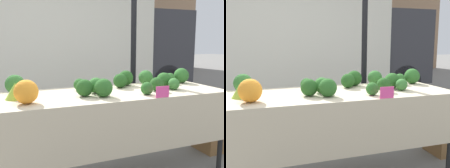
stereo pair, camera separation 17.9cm
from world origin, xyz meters
TOP-DOWN VIEW (x-y plane):
  - building_facade at (0.00, 8.84)m, footprint 16.00×0.60m
  - tent_pole at (0.57, 0.68)m, footprint 0.07×0.07m
  - parked_truck at (0.75, 3.56)m, footprint 4.61×1.88m
  - market_table at (0.00, -0.07)m, footprint 2.26×0.82m
  - orange_cauliflower at (-0.81, -0.18)m, footprint 0.19×0.19m
  - romanesco_head at (-0.88, 0.02)m, footprint 0.17×0.17m
  - broccoli_head_0 at (-0.15, -0.18)m, footprint 0.16×0.16m
  - broccoli_head_1 at (0.25, -0.24)m, footprint 0.12×0.12m
  - broccoli_head_2 at (-0.16, 0.02)m, footprint 0.15×0.15m
  - broccoli_head_3 at (0.17, 0.19)m, footprint 0.15×0.15m
  - broccoli_head_4 at (-0.27, 0.19)m, footprint 0.12×0.12m
  - broccoli_head_5 at (-0.30, -0.09)m, footprint 0.15×0.15m
  - broccoli_head_6 at (0.43, -0.12)m, footprint 0.14×0.14m
  - broccoli_head_7 at (0.81, 0.22)m, footprint 0.13×0.13m
  - broccoli_head_8 at (0.29, 0.31)m, footprint 0.17×0.17m
  - broccoli_head_9 at (0.63, -0.12)m, footprint 0.12×0.12m
  - broccoli_head_10 at (-0.87, 0.27)m, footprint 0.18×0.18m
  - broccoli_head_11 at (0.60, 0.02)m, footprint 0.16×0.16m
  - broccoli_head_12 at (0.53, 0.28)m, footprint 0.16×0.16m
  - broccoli_head_13 at (0.98, 0.23)m, footprint 0.18×0.18m
  - price_sign at (0.31, -0.40)m, footprint 0.13×0.01m
  - produce_crate at (1.43, 0.08)m, footprint 0.48×0.34m

SIDE VIEW (x-z plane):
  - produce_crate at x=1.43m, z-range 0.00..0.35m
  - market_table at x=0.00m, z-range 0.32..1.16m
  - price_sign at x=0.31m, z-range 0.84..0.94m
  - broccoli_head_1 at x=0.25m, z-range 0.84..0.96m
  - broccoli_head_9 at x=0.63m, z-range 0.84..0.96m
  - broccoli_head_4 at x=-0.27m, z-range 0.84..0.96m
  - broccoli_head_7 at x=0.81m, z-range 0.84..0.96m
  - broccoli_head_6 at x=0.43m, z-range 0.84..0.98m
  - romanesco_head at x=-0.88m, z-range 0.84..0.98m
  - broccoli_head_2 at x=-0.16m, z-range 0.84..0.99m
  - broccoli_head_3 at x=0.17m, z-range 0.84..0.99m
  - broccoli_head_5 at x=-0.30m, z-range 0.84..0.99m
  - broccoli_head_11 at x=0.60m, z-range 0.84..1.00m
  - broccoli_head_12 at x=0.53m, z-range 0.84..1.00m
  - broccoli_head_0 at x=-0.15m, z-range 0.84..1.00m
  - broccoli_head_8 at x=0.29m, z-range 0.84..1.01m
  - broccoli_head_13 at x=0.98m, z-range 0.84..1.01m
  - broccoli_head_10 at x=-0.87m, z-range 0.84..1.02m
  - orange_cauliflower at x=-0.81m, z-range 0.84..1.03m
  - tent_pole at x=0.57m, z-range 0.00..2.33m
  - parked_truck at x=0.75m, z-range 0.09..2.77m
  - building_facade at x=0.00m, z-range 0.00..5.74m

